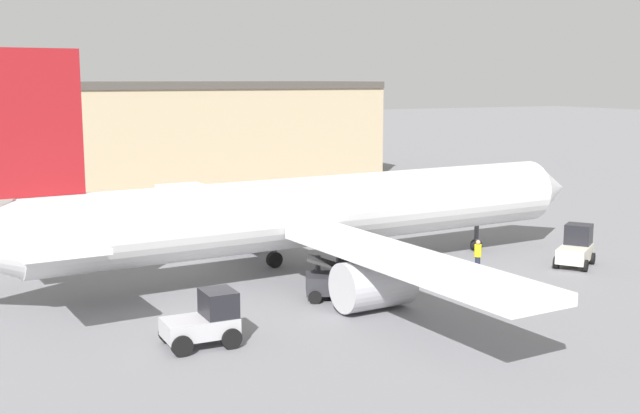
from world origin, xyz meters
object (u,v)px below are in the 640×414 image
at_px(airplane, 304,214).
at_px(pushback_tug, 206,320).
at_px(baggage_tug, 576,248).
at_px(ground_crew_worker, 478,255).
at_px(belt_loader_truck, 339,276).

height_order(airplane, pushback_tug, airplane).
bearing_deg(pushback_tug, baggage_tug, 9.47).
distance_m(ground_crew_worker, belt_loader_truck, 9.52).
relative_size(airplane, belt_loader_truck, 12.09).
distance_m(ground_crew_worker, baggage_tug, 6.11).
height_order(belt_loader_truck, pushback_tug, belt_loader_truck).
bearing_deg(belt_loader_truck, airplane, 108.50).
bearing_deg(airplane, belt_loader_truck, -99.77).
height_order(ground_crew_worker, baggage_tug, baggage_tug).
height_order(ground_crew_worker, pushback_tug, pushback_tug).
relative_size(baggage_tug, belt_loader_truck, 1.04).
distance_m(ground_crew_worker, pushback_tug, 18.13).
distance_m(airplane, baggage_tug, 15.84).
xyz_separation_m(airplane, baggage_tug, (14.93, -4.75, -2.36)).
height_order(airplane, baggage_tug, airplane).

